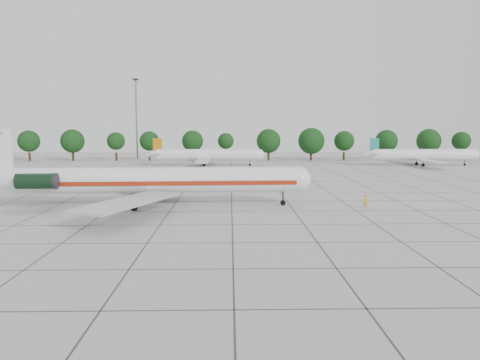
% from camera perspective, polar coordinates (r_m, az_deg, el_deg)
% --- Properties ---
extents(ground, '(260.00, 260.00, 0.00)m').
position_cam_1_polar(ground, '(59.93, -1.00, -3.85)').
color(ground, '#B0B0A8').
rests_on(ground, ground).
extents(apron_joints, '(170.00, 170.00, 0.02)m').
position_cam_1_polar(apron_joints, '(74.72, -1.05, -1.72)').
color(apron_joints, '#383838').
rests_on(apron_joints, ground).
extents(main_airliner, '(44.47, 34.91, 10.42)m').
position_cam_1_polar(main_airliner, '(64.05, -11.89, 0.03)').
color(main_airliner, silver).
rests_on(main_airliner, ground).
extents(ground_crew, '(0.79, 0.69, 1.82)m').
position_cam_1_polar(ground_crew, '(64.32, 15.03, -2.52)').
color(ground_crew, orange).
rests_on(ground_crew, ground).
extents(bg_airliner_c, '(28.24, 27.20, 7.40)m').
position_cam_1_polar(bg_airliner_c, '(125.50, -4.01, 3.05)').
color(bg_airliner_c, silver).
rests_on(bg_airliner_c, ground).
extents(bg_airliner_d, '(28.24, 27.20, 7.40)m').
position_cam_1_polar(bg_airliner_d, '(134.86, 21.43, 2.86)').
color(bg_airliner_d, silver).
rests_on(bg_airliner_d, ground).
extents(tree_line, '(249.86, 8.44, 10.22)m').
position_cam_1_polar(tree_line, '(144.44, -5.80, 4.74)').
color(tree_line, '#332114').
rests_on(tree_line, ground).
extents(floodlight_mast, '(1.60, 1.60, 25.45)m').
position_cam_1_polar(floodlight_mast, '(153.84, -12.51, 7.83)').
color(floodlight_mast, slate).
rests_on(floodlight_mast, ground).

